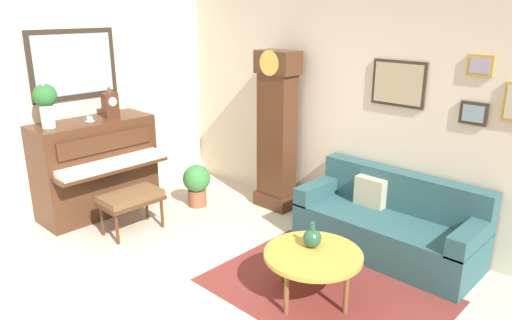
# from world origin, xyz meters

# --- Properties ---
(ground_plane) EXTENTS (6.40, 6.00, 0.10)m
(ground_plane) POSITION_xyz_m (0.00, 0.00, -0.05)
(ground_plane) COLOR beige
(wall_left) EXTENTS (0.13, 4.90, 2.80)m
(wall_left) POSITION_xyz_m (-2.60, 0.01, 1.41)
(wall_left) COLOR beige
(wall_left) RESTS_ON ground_plane
(wall_back) EXTENTS (5.30, 0.13, 2.80)m
(wall_back) POSITION_xyz_m (0.02, 2.40, 1.40)
(wall_back) COLOR beige
(wall_back) RESTS_ON ground_plane
(area_rug) EXTENTS (2.10, 1.50, 0.01)m
(area_rug) POSITION_xyz_m (0.93, 0.90, 0.00)
(area_rug) COLOR maroon
(area_rug) RESTS_ON ground_plane
(piano) EXTENTS (0.87, 1.44, 1.20)m
(piano) POSITION_xyz_m (-2.23, 0.39, 0.61)
(piano) COLOR #4C2B19
(piano) RESTS_ON ground_plane
(piano_bench) EXTENTS (0.42, 0.70, 0.48)m
(piano_bench) POSITION_xyz_m (-1.43, 0.37, 0.41)
(piano_bench) COLOR #4C2B19
(piano_bench) RESTS_ON ground_plane
(grandfather_clock) EXTENTS (0.52, 0.34, 2.03)m
(grandfather_clock) POSITION_xyz_m (-0.72, 2.09, 0.96)
(grandfather_clock) COLOR #4C2B19
(grandfather_clock) RESTS_ON ground_plane
(couch) EXTENTS (1.90, 0.80, 0.84)m
(couch) POSITION_xyz_m (0.96, 1.99, 0.31)
(couch) COLOR #2D565B
(couch) RESTS_ON ground_plane
(coffee_table) EXTENTS (0.88, 0.88, 0.44)m
(coffee_table) POSITION_xyz_m (0.90, 0.74, 0.41)
(coffee_table) COLOR gold
(coffee_table) RESTS_ON ground_plane
(mantel_clock) EXTENTS (0.13, 0.18, 0.38)m
(mantel_clock) POSITION_xyz_m (-2.23, 0.66, 1.37)
(mantel_clock) COLOR #4C2B19
(mantel_clock) RESTS_ON piano
(flower_vase) EXTENTS (0.26, 0.26, 0.58)m
(flower_vase) POSITION_xyz_m (-2.23, -0.13, 1.52)
(flower_vase) COLOR silver
(flower_vase) RESTS_ON piano
(teacup) EXTENTS (0.12, 0.12, 0.06)m
(teacup) POSITION_xyz_m (-2.19, 0.35, 1.23)
(teacup) COLOR #ADC6D6
(teacup) RESTS_ON piano
(green_jug) EXTENTS (0.17, 0.17, 0.24)m
(green_jug) POSITION_xyz_m (0.82, 0.83, 0.53)
(green_jug) COLOR #234C33
(green_jug) RESTS_ON coffee_table
(potted_plant) EXTENTS (0.36, 0.36, 0.56)m
(potted_plant) POSITION_xyz_m (-1.49, 1.38, 0.32)
(potted_plant) COLOR #935138
(potted_plant) RESTS_ON ground_plane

